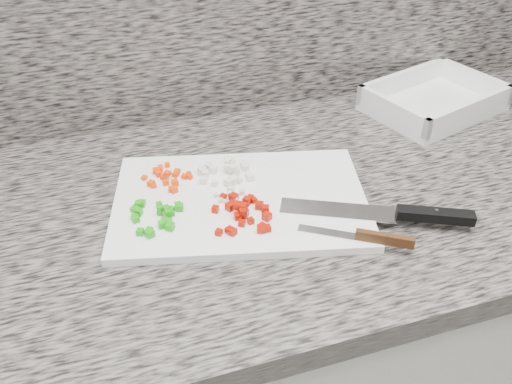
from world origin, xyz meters
TOP-DOWN VIEW (x-y plane):
  - cabinet at (0.00, 1.44)m, footprint 3.92×0.62m
  - countertop at (0.00, 1.44)m, footprint 3.96×0.64m
  - cutting_board at (-0.06, 1.42)m, footprint 0.45×0.36m
  - carrot_pile at (-0.16, 1.51)m, footprint 0.08×0.09m
  - onion_pile at (-0.07, 1.49)m, footprint 0.09×0.10m
  - green_pepper_pile at (-0.20, 1.41)m, footprint 0.08×0.09m
  - red_pepper_pile at (-0.07, 1.38)m, footprint 0.10×0.11m
  - garlic_pile at (-0.08, 1.43)m, footprint 0.05×0.03m
  - chef_knife at (0.15, 1.30)m, footprint 0.28×0.16m
  - paring_knife at (0.08, 1.26)m, footprint 0.15×0.10m
  - tray at (0.41, 1.61)m, footprint 0.30×0.25m

SIDE VIEW (x-z plane):
  - cabinet at x=0.00m, z-range 0.00..0.86m
  - countertop at x=0.00m, z-range 0.86..0.90m
  - cutting_board at x=-0.06m, z-range 0.90..0.91m
  - garlic_pile at x=-0.08m, z-range 0.91..0.92m
  - tray at x=0.41m, z-range 0.89..0.94m
  - carrot_pile at x=-0.16m, z-range 0.91..0.93m
  - chef_knife at x=0.15m, z-range 0.91..0.93m
  - green_pepper_pile at x=-0.20m, z-range 0.91..0.93m
  - paring_knife at x=0.08m, z-range 0.91..0.93m
  - onion_pile at x=-0.07m, z-range 0.91..0.93m
  - red_pepper_pile at x=-0.07m, z-range 0.91..0.93m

